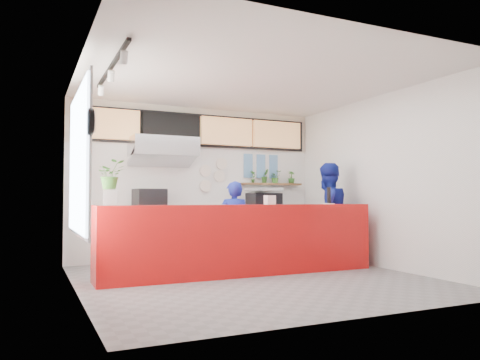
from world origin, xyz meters
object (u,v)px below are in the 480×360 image
object	(u,v)px
service_counter	(242,240)
panini_oven	(149,202)
staff_center	(234,225)
staff_right	(327,213)
pepper_mill	(329,195)
espresso_machine	(264,203)

from	to	relation	value
service_counter	panini_oven	xyz separation A→B (m)	(-1.04, 1.80, 0.59)
panini_oven	staff_center	distance (m)	1.73
staff_center	staff_right	size ratio (longest dim) A/B	0.80
staff_center	staff_right	xyz separation A→B (m)	(1.83, -0.11, 0.18)
panini_oven	staff_right	distance (m)	3.28
service_counter	pepper_mill	distance (m)	1.75
service_counter	staff_center	world-z (taller)	staff_center
panini_oven	espresso_machine	bearing A→B (deg)	-3.16
espresso_machine	staff_center	distance (m)	1.77
staff_right	espresso_machine	bearing A→B (deg)	-70.69
staff_right	pepper_mill	bearing A→B (deg)	51.65
espresso_machine	staff_right	world-z (taller)	staff_right
service_counter	staff_center	size ratio (longest dim) A/B	3.03
staff_right	staff_center	bearing A→B (deg)	-8.86
panini_oven	staff_right	xyz separation A→B (m)	(2.99, -1.34, -0.21)
service_counter	panini_oven	size ratio (longest dim) A/B	8.58
espresso_machine	pepper_mill	bearing A→B (deg)	-83.21
panini_oven	staff_right	world-z (taller)	staff_right
espresso_machine	service_counter	bearing A→B (deg)	-128.08
service_counter	panini_oven	bearing A→B (deg)	120.09
espresso_machine	staff_center	xyz separation A→B (m)	(-1.22, -1.23, -0.36)
service_counter	pepper_mill	xyz separation A→B (m)	(1.60, -0.06, 0.70)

